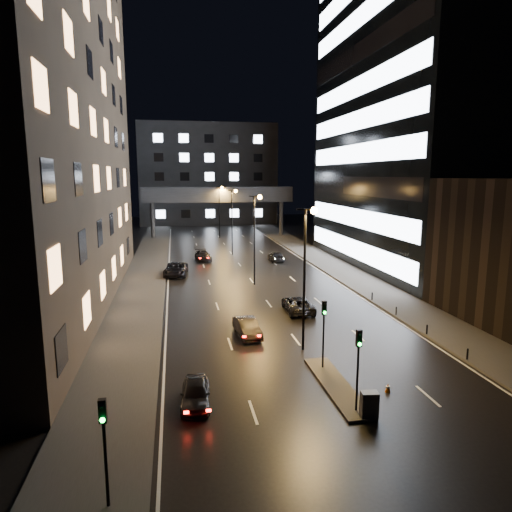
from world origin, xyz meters
The scene contains 25 objects.
ground centered at (0.00, 40.00, 0.00)m, with size 160.00×160.00×0.00m, color black.
sidewalk_left centered at (-12.50, 35.00, 0.07)m, with size 5.00×110.00×0.15m, color #383533.
sidewalk_right centered at (12.50, 35.00, 0.07)m, with size 5.00×110.00×0.15m, color #383533.
building_left centered at (-22.50, 24.00, 20.00)m, with size 15.00×48.00×40.00m, color #2D2319.
building_right_glass centered at (25.00, 36.00, 22.50)m, with size 20.00×36.00×45.00m, color black.
building_far centered at (0.00, 98.00, 12.50)m, with size 34.00×14.00×25.00m, color #333335.
skybridge centered at (0.00, 70.00, 8.34)m, with size 30.00×3.00×10.00m.
median_island centered at (0.30, 2.00, 0.07)m, with size 1.60×8.00×0.15m, color #383533.
traffic_signal_near centered at (0.30, 4.49, 3.09)m, with size 0.28×0.34×4.40m.
traffic_signal_far centered at (0.30, -1.01, 3.09)m, with size 0.28×0.34×4.40m.
traffic_signal_corner centered at (-11.50, -6.01, 2.94)m, with size 0.28×0.34×4.40m.
bollard_row centered at (10.20, 6.50, 0.45)m, with size 0.12×25.12×0.90m.
streetlight_near centered at (0.16, 8.00, 6.50)m, with size 1.45×0.50×10.15m.
streetlight_mid_a centered at (0.16, 28.00, 6.50)m, with size 1.45×0.50×10.15m.
streetlight_mid_b centered at (0.16, 48.00, 6.50)m, with size 1.45×0.50×10.15m.
streetlight_far centered at (0.16, 68.00, 6.50)m, with size 1.45×0.50×10.15m.
car_away_a centered at (-7.92, 1.36, 0.66)m, with size 1.55×3.86×1.31m, color black.
car_away_b centered at (-3.48, 11.48, 0.69)m, with size 1.45×4.16×1.37m, color black.
car_away_c centered at (-8.77, 34.40, 0.80)m, with size 2.65×5.75×1.60m, color black.
car_away_d centered at (-4.80, 44.01, 0.70)m, with size 1.96×4.81×1.40m, color black.
car_toward_a centered at (2.09, 16.99, 0.70)m, with size 2.32×5.03×1.40m, color black.
car_toward_b centered at (5.61, 41.78, 0.66)m, with size 1.86×4.57×1.32m, color black.
utility_cabinet centered at (0.70, -1.70, 0.81)m, with size 0.87×0.56×1.31m, color #464648.
cone_a centered at (3.00, 0.88, 0.26)m, with size 0.33×0.33×0.52m, color orange.
cone_b centered at (1.09, -1.34, 0.22)m, with size 0.36×0.36×0.44m, color orange.
Camera 1 is at (-8.76, -21.81, 12.25)m, focal length 32.00 mm.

